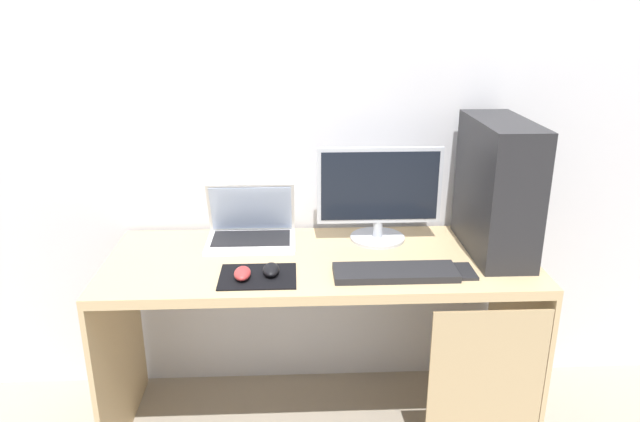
% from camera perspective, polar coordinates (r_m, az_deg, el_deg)
% --- Properties ---
extents(ground_plane, '(8.00, 8.00, 0.00)m').
position_cam_1_polar(ground_plane, '(2.54, 0.00, -19.59)').
color(ground_plane, '#9E9384').
extents(wall_back, '(4.00, 0.05, 2.60)m').
position_cam_1_polar(wall_back, '(2.33, -0.33, 12.12)').
color(wall_back, silver).
rests_on(wall_back, ground_plane).
extents(desk, '(1.55, 0.60, 0.72)m').
position_cam_1_polar(desk, '(2.21, 0.53, -7.89)').
color(desk, tan).
rests_on(desk, ground_plane).
extents(pc_tower, '(0.19, 0.46, 0.49)m').
position_cam_1_polar(pc_tower, '(2.23, 16.71, 2.19)').
color(pc_tower, '#232326').
rests_on(pc_tower, desk).
extents(monitor, '(0.48, 0.21, 0.37)m').
position_cam_1_polar(monitor, '(2.26, 5.73, 1.52)').
color(monitor, '#B7BCC6').
rests_on(monitor, desk).
extents(laptop, '(0.34, 0.24, 0.23)m').
position_cam_1_polar(laptop, '(2.31, -6.67, -1.80)').
color(laptop, white).
rests_on(laptop, desk).
extents(keyboard, '(0.42, 0.14, 0.02)m').
position_cam_1_polar(keyboard, '(2.03, 7.27, -5.90)').
color(keyboard, '#232326').
rests_on(keyboard, desk).
extents(mousepad, '(0.26, 0.20, 0.00)m').
position_cam_1_polar(mousepad, '(2.02, -6.02, -6.29)').
color(mousepad, black).
rests_on(mousepad, desk).
extents(mouse_left, '(0.06, 0.10, 0.03)m').
position_cam_1_polar(mouse_left, '(2.02, -4.74, -5.66)').
color(mouse_left, black).
rests_on(mouse_left, mousepad).
extents(mouse_right, '(0.06, 0.10, 0.03)m').
position_cam_1_polar(mouse_right, '(2.00, -7.50, -5.99)').
color(mouse_right, '#B23333').
rests_on(mouse_right, mousepad).
extents(cell_phone, '(0.07, 0.13, 0.01)m').
position_cam_1_polar(cell_phone, '(2.10, 13.70, -5.68)').
color(cell_phone, '#232326').
rests_on(cell_phone, desk).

